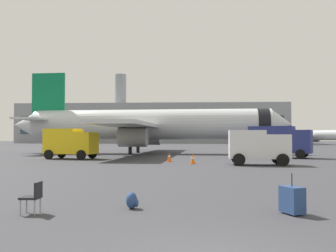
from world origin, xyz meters
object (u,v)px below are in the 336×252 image
at_px(safety_cone_far, 193,159).
at_px(traveller_backpack, 132,201).
at_px(safety_cone_mid, 241,151).
at_px(rolling_suitcase, 292,200).
at_px(airplane_taxiing, 311,135).
at_px(airplane_at_gate, 148,125).
at_px(fuel_truck, 279,140).
at_px(safety_cone_near, 169,157).
at_px(service_truck, 70,142).
at_px(cargo_van, 258,146).
at_px(gate_chair, 33,195).

bearing_deg(safety_cone_far, traveller_backpack, -96.04).
xyz_separation_m(safety_cone_mid, rolling_suitcase, (-3.64, -35.58, 0.06)).
bearing_deg(safety_cone_far, airplane_taxiing, 66.01).
bearing_deg(airplane_at_gate, safety_cone_far, -72.61).
relative_size(fuel_truck, safety_cone_far, 8.16).
bearing_deg(airplane_taxiing, safety_cone_near, -115.92).
xyz_separation_m(airplane_at_gate, traveller_backpack, (3.59, -35.64, -3.42)).
bearing_deg(safety_cone_near, airplane_taxiing, 64.08).
height_order(airplane_taxiing, service_truck, airplane_taxiing).
height_order(airplane_taxiing, safety_cone_near, airplane_taxiing).
distance_m(safety_cone_near, safety_cone_far, 3.07).
bearing_deg(service_truck, cargo_van, -22.53).
height_order(airplane_at_gate, fuel_truck, airplane_at_gate).
bearing_deg(safety_cone_far, fuel_truck, 46.15).
height_order(safety_cone_near, safety_cone_mid, safety_cone_near).
relative_size(cargo_van, traveller_backpack, 9.40).
bearing_deg(safety_cone_mid, service_truck, -148.29).
distance_m(airplane_at_gate, cargo_van, 21.26).
relative_size(fuel_truck, safety_cone_near, 8.17).
xyz_separation_m(airplane_taxiing, safety_cone_mid, (-27.67, -58.94, -2.30)).
height_order(airplane_at_gate, safety_cone_far, airplane_at_gate).
bearing_deg(safety_cone_near, safety_cone_far, -50.29).
xyz_separation_m(fuel_truck, traveller_backpack, (-10.80, -27.32, -1.54)).
xyz_separation_m(airplane_taxiing, rolling_suitcase, (-31.31, -94.52, -2.24)).
xyz_separation_m(service_truck, traveller_backpack, (9.78, -24.07, -1.37)).
bearing_deg(gate_chair, safety_cone_far, 76.77).
bearing_deg(safety_cone_near, rolling_suitcase, -77.98).
height_order(fuel_truck, cargo_van, fuel_truck).
relative_size(airplane_taxiing, safety_cone_mid, 31.94).
xyz_separation_m(airplane_at_gate, safety_cone_near, (3.54, -15.22, -3.27)).
relative_size(airplane_at_gate, airplane_taxiing, 1.65).
xyz_separation_m(safety_cone_mid, gate_chair, (-10.59, -35.96, 0.16)).
relative_size(service_truck, rolling_suitcase, 4.66).
height_order(service_truck, safety_cone_far, service_truck).
bearing_deg(safety_cone_far, cargo_van, -10.07).
bearing_deg(traveller_backpack, airplane_at_gate, 95.76).
relative_size(safety_cone_near, safety_cone_mid, 1.16).
xyz_separation_m(safety_cone_far, traveller_backpack, (-1.91, -18.07, -0.16)).
distance_m(safety_cone_near, safety_cone_mid, 16.74).
distance_m(airplane_taxiing, service_truck, 83.45).
height_order(safety_cone_far, gate_chair, gate_chair).
bearing_deg(service_truck, airplane_at_gate, 61.88).
xyz_separation_m(airplane_taxiing, traveller_backpack, (-35.72, -94.02, -2.40)).
distance_m(airplane_taxiing, gate_chair, 102.35).
bearing_deg(fuel_truck, safety_cone_near, -147.57).
distance_m(cargo_van, gate_chair, 20.37).
height_order(safety_cone_far, rolling_suitcase, rolling_suitcase).
bearing_deg(safety_cone_far, service_truck, 152.83).
relative_size(airplane_taxiing, rolling_suitcase, 19.71).
bearing_deg(safety_cone_mid, rolling_suitcase, -95.83).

